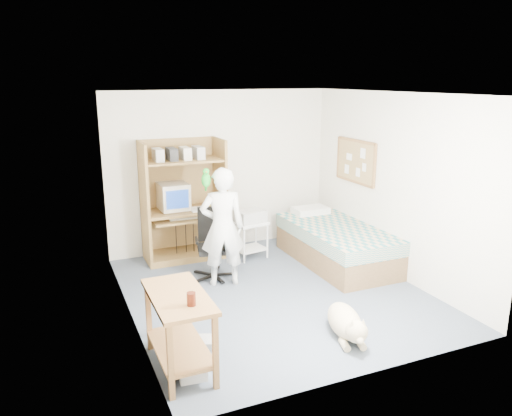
{
  "coord_description": "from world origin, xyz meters",
  "views": [
    {
      "loc": [
        -2.56,
        -5.36,
        2.68
      ],
      "look_at": [
        -0.11,
        0.34,
        1.05
      ],
      "focal_mm": 35.0,
      "sensor_mm": 36.0,
      "label": 1
    }
  ],
  "objects_px": {
    "office_chair": "(213,253)",
    "dog": "(346,322)",
    "person": "(222,227)",
    "printer_cart": "(250,234)",
    "computer_hutch": "(183,205)",
    "bed": "(336,244)",
    "side_desk": "(179,320)"
  },
  "relations": [
    {
      "from": "computer_hutch",
      "to": "side_desk",
      "type": "xyz_separation_m",
      "value": [
        -0.85,
        -2.94,
        -0.33
      ]
    },
    {
      "from": "office_chair",
      "to": "dog",
      "type": "distance_m",
      "value": 2.28
    },
    {
      "from": "bed",
      "to": "dog",
      "type": "height_order",
      "value": "bed"
    },
    {
      "from": "person",
      "to": "computer_hutch",
      "type": "bearing_deg",
      "value": -68.22
    },
    {
      "from": "person",
      "to": "office_chair",
      "type": "bearing_deg",
      "value": -69.87
    },
    {
      "from": "printer_cart",
      "to": "bed",
      "type": "bearing_deg",
      "value": -42.13
    },
    {
      "from": "dog",
      "to": "person",
      "type": "bearing_deg",
      "value": 126.67
    },
    {
      "from": "bed",
      "to": "side_desk",
      "type": "height_order",
      "value": "side_desk"
    },
    {
      "from": "office_chair",
      "to": "person",
      "type": "bearing_deg",
      "value": -69.87
    },
    {
      "from": "computer_hutch",
      "to": "person",
      "type": "bearing_deg",
      "value": -81.06
    },
    {
      "from": "office_chair",
      "to": "printer_cart",
      "type": "relative_size",
      "value": 1.68
    },
    {
      "from": "side_desk",
      "to": "dog",
      "type": "relative_size",
      "value": 1.02
    },
    {
      "from": "person",
      "to": "printer_cart",
      "type": "bearing_deg",
      "value": -119.47
    },
    {
      "from": "computer_hutch",
      "to": "side_desk",
      "type": "relative_size",
      "value": 1.8
    },
    {
      "from": "bed",
      "to": "dog",
      "type": "bearing_deg",
      "value": -119.14
    },
    {
      "from": "bed",
      "to": "printer_cart",
      "type": "height_order",
      "value": "bed"
    },
    {
      "from": "computer_hutch",
      "to": "dog",
      "type": "relative_size",
      "value": 1.83
    },
    {
      "from": "office_chair",
      "to": "printer_cart",
      "type": "bearing_deg",
      "value": 45.69
    },
    {
      "from": "person",
      "to": "printer_cart",
      "type": "relative_size",
      "value": 2.79
    },
    {
      "from": "side_desk",
      "to": "office_chair",
      "type": "xyz_separation_m",
      "value": [
        1.0,
        2.02,
        -0.15
      ]
    },
    {
      "from": "computer_hutch",
      "to": "printer_cart",
      "type": "distance_m",
      "value": 1.1
    },
    {
      "from": "office_chair",
      "to": "dog",
      "type": "bearing_deg",
      "value": -57.58
    },
    {
      "from": "bed",
      "to": "person",
      "type": "bearing_deg",
      "value": -176.9
    },
    {
      "from": "dog",
      "to": "printer_cart",
      "type": "distance_m",
      "value": 2.64
    },
    {
      "from": "person",
      "to": "dog",
      "type": "xyz_separation_m",
      "value": [
        0.72,
        -1.85,
        -0.63
      ]
    },
    {
      "from": "person",
      "to": "printer_cart",
      "type": "distance_m",
      "value": 1.15
    },
    {
      "from": "computer_hutch",
      "to": "side_desk",
      "type": "height_order",
      "value": "computer_hutch"
    },
    {
      "from": "computer_hutch",
      "to": "printer_cart",
      "type": "height_order",
      "value": "computer_hutch"
    },
    {
      "from": "computer_hutch",
      "to": "person",
      "type": "distance_m",
      "value": 1.24
    },
    {
      "from": "bed",
      "to": "side_desk",
      "type": "bearing_deg",
      "value": -147.5
    },
    {
      "from": "bed",
      "to": "dog",
      "type": "distance_m",
      "value": 2.23
    },
    {
      "from": "dog",
      "to": "printer_cart",
      "type": "height_order",
      "value": "printer_cart"
    }
  ]
}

